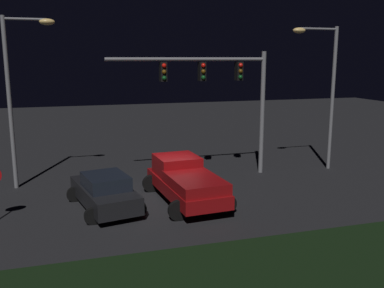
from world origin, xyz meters
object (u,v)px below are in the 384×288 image
object	(u,v)px
street_lamp_left	(18,82)
car_sedan	(105,192)
traffic_signal_gantry	(220,83)
street_lamp_right	(325,80)
pickup_truck	(185,179)

from	to	relation	value
street_lamp_left	car_sedan	bearing A→B (deg)	-51.47
car_sedan	traffic_signal_gantry	size ratio (longest dim) A/B	0.56
street_lamp_left	street_lamp_right	bearing A→B (deg)	-3.90
pickup_truck	traffic_signal_gantry	distance (m)	5.90
pickup_truck	car_sedan	bearing A→B (deg)	86.71
pickup_truck	street_lamp_left	size ratio (longest dim) A/B	0.69
traffic_signal_gantry	street_lamp_right	bearing A→B (deg)	-2.73
traffic_signal_gantry	street_lamp_left	xyz separation A→B (m)	(-9.67, 0.78, 0.15)
traffic_signal_gantry	street_lamp_left	world-z (taller)	street_lamp_left
car_sedan	traffic_signal_gantry	world-z (taller)	traffic_signal_gantry
traffic_signal_gantry	car_sedan	bearing A→B (deg)	-151.16
car_sedan	pickup_truck	bearing A→B (deg)	-100.34
car_sedan	street_lamp_left	bearing A→B (deg)	27.20
street_lamp_left	street_lamp_right	world-z (taller)	street_lamp_left
pickup_truck	traffic_signal_gantry	size ratio (longest dim) A/B	0.67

